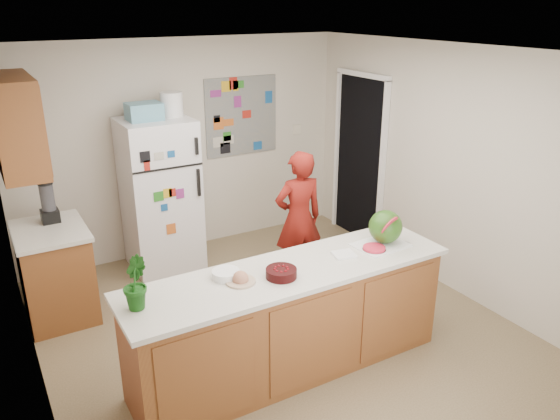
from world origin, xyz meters
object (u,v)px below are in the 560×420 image
person (299,219)px  watermelon (385,227)px  refrigerator (160,195)px  cherry_bowl (281,273)px

person → watermelon: size_ratio=5.15×
refrigerator → person: size_ratio=1.16×
cherry_bowl → person: bearing=53.5°
refrigerator → cherry_bowl: bearing=-87.0°
watermelon → cherry_bowl: watermelon is taller
watermelon → cherry_bowl: bearing=-175.4°
refrigerator → person: bearing=-45.5°
refrigerator → watermelon: refrigerator is taller
refrigerator → watermelon: (1.20, -2.36, 0.22)m
watermelon → refrigerator: bearing=116.9°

